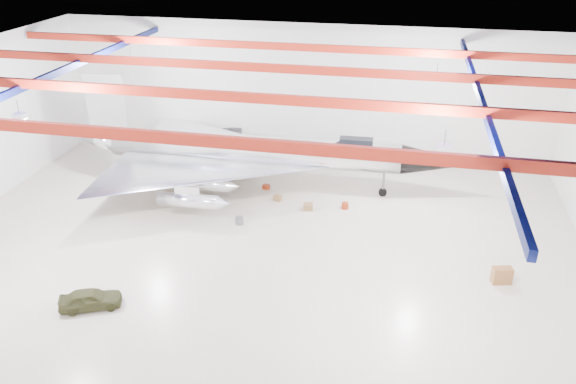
# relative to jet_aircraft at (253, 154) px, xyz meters

# --- Properties ---
(floor) EXTENTS (40.00, 40.00, 0.00)m
(floor) POSITION_rel_jet_aircraft_xyz_m (2.30, -8.12, -2.67)
(floor) COLOR #C1B199
(floor) RESTS_ON ground
(wall_back) EXTENTS (40.00, 0.00, 40.00)m
(wall_back) POSITION_rel_jet_aircraft_xyz_m (2.30, 6.88, 2.83)
(wall_back) COLOR silver
(wall_back) RESTS_ON floor
(ceiling) EXTENTS (40.00, 40.00, 0.00)m
(ceiling) POSITION_rel_jet_aircraft_xyz_m (2.30, -8.12, 8.33)
(ceiling) COLOR #0A0F38
(ceiling) RESTS_ON wall_back
(ceiling_structure) EXTENTS (39.50, 29.50, 1.08)m
(ceiling_structure) POSITION_rel_jet_aircraft_xyz_m (2.30, -8.12, 7.66)
(ceiling_structure) COLOR maroon
(ceiling_structure) RESTS_ON ceiling
(jet_aircraft) EXTENTS (29.82, 17.70, 8.13)m
(jet_aircraft) POSITION_rel_jet_aircraft_xyz_m (0.00, 0.00, 0.00)
(jet_aircraft) COLOR silver
(jet_aircraft) RESTS_ON floor
(jeep) EXTENTS (3.41, 2.45, 1.08)m
(jeep) POSITION_rel_jet_aircraft_xyz_m (-4.52, -15.87, -2.13)
(jeep) COLOR #37381C
(jeep) RESTS_ON floor
(desk) EXTENTS (1.16, 0.77, 0.98)m
(desk) POSITION_rel_jet_aircraft_xyz_m (16.72, -9.13, -2.18)
(desk) COLOR brown
(desk) RESTS_ON floor
(crate_ply) EXTENTS (0.62, 0.54, 0.36)m
(crate_ply) POSITION_rel_jet_aircraft_xyz_m (-4.11, -3.86, -2.48)
(crate_ply) COLOR olive
(crate_ply) RESTS_ON floor
(toolbox_red) EXTENTS (0.57, 0.51, 0.33)m
(toolbox_red) POSITION_rel_jet_aircraft_xyz_m (1.01, -0.21, -2.50)
(toolbox_red) COLOR maroon
(toolbox_red) RESTS_ON floor
(engine_drum) EXTENTS (0.70, 0.70, 0.49)m
(engine_drum) POSITION_rel_jet_aircraft_xyz_m (0.55, -5.76, -2.42)
(engine_drum) COLOR #59595B
(engine_drum) RESTS_ON floor
(parts_bin) EXTENTS (0.74, 0.63, 0.46)m
(parts_bin) POSITION_rel_jet_aircraft_xyz_m (4.66, -2.83, -2.44)
(parts_bin) COLOR olive
(parts_bin) RESTS_ON floor
(crate_small) EXTENTS (0.45, 0.39, 0.27)m
(crate_small) POSITION_rel_jet_aircraft_xyz_m (-4.33, -0.03, -2.53)
(crate_small) COLOR #59595B
(crate_small) RESTS_ON floor
(tool_chest) EXTENTS (0.55, 0.55, 0.43)m
(tool_chest) POSITION_rel_jet_aircraft_xyz_m (7.16, -2.12, -2.45)
(tool_chest) COLOR maroon
(tool_chest) RESTS_ON floor
(oil_barrel) EXTENTS (0.60, 0.52, 0.37)m
(oil_barrel) POSITION_rel_jet_aircraft_xyz_m (2.27, -1.88, -2.48)
(oil_barrel) COLOR olive
(oil_barrel) RESTS_ON floor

